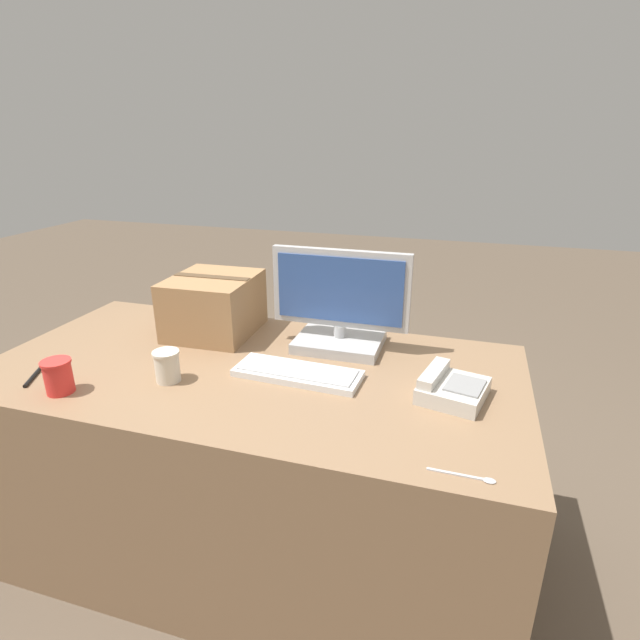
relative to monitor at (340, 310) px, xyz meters
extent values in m
plane|color=brown|center=(-0.24, -0.25, -0.90)|extent=(12.00, 12.00, 0.00)
cube|color=#8C6B4C|center=(-0.24, -0.25, -0.52)|extent=(1.80, 0.90, 0.75)
cube|color=#B7B7B7|center=(0.00, 0.00, -0.12)|extent=(0.31, 0.25, 0.04)
cylinder|color=#B2B2B2|center=(0.00, 0.00, -0.08)|extent=(0.04, 0.04, 0.04)
cube|color=#B2B2B2|center=(0.00, 0.00, 0.08)|extent=(0.50, 0.03, 0.28)
cube|color=#2D4C8C|center=(0.00, -0.02, 0.08)|extent=(0.45, 0.01, 0.24)
cube|color=silver|center=(-0.07, -0.28, -0.13)|extent=(0.42, 0.17, 0.02)
cube|color=silver|center=(-0.07, -0.28, -0.12)|extent=(0.39, 0.14, 0.01)
cube|color=beige|center=(0.42, -0.27, -0.12)|extent=(0.22, 0.23, 0.05)
cube|color=beige|center=(0.36, -0.26, -0.08)|extent=(0.09, 0.19, 0.03)
cube|color=gray|center=(0.45, -0.28, -0.09)|extent=(0.12, 0.14, 0.01)
cylinder|color=red|center=(-0.73, -0.58, -0.09)|extent=(0.08, 0.08, 0.10)
cylinder|color=red|center=(-0.73, -0.58, -0.04)|extent=(0.09, 0.09, 0.01)
cylinder|color=beige|center=(-0.45, -0.42, -0.09)|extent=(0.08, 0.08, 0.09)
cylinder|color=beige|center=(-0.45, -0.42, -0.04)|extent=(0.08, 0.08, 0.01)
cube|color=silver|center=(0.45, -0.64, -0.14)|extent=(0.13, 0.01, 0.00)
ellipsoid|color=silver|center=(0.52, -0.64, -0.14)|extent=(0.03, 0.02, 0.00)
cube|color=#9E754C|center=(-0.51, -0.01, -0.03)|extent=(0.32, 0.35, 0.23)
cube|color=brown|center=(-0.51, -0.01, 0.08)|extent=(0.30, 0.05, 0.00)
cylinder|color=black|center=(-0.88, -0.53, -0.14)|extent=(0.07, 0.13, 0.01)
camera|label=1|loc=(0.42, -1.64, 0.61)|focal=28.00mm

